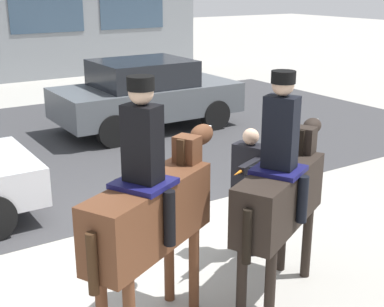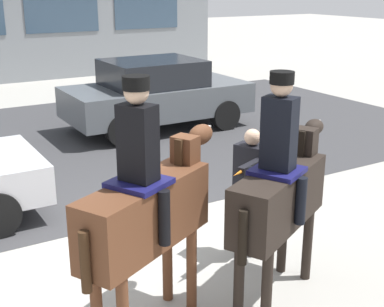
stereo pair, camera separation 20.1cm
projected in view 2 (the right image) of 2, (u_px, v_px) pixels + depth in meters
The scene contains 6 objects.
ground_plane at pixel (133, 238), 7.25m from camera, with size 80.00×80.00×0.00m, color #9E9B93.
road_surface at pixel (37, 149), 11.14m from camera, with size 18.65×8.50×0.01m.
mounted_horse_lead at pixel (148, 207), 4.97m from camera, with size 1.87×1.16×2.56m.
mounted_horse_companion at pixel (280, 190), 5.56m from camera, with size 1.81×1.13×2.51m.
pedestrian_bystander at pixel (251, 183), 6.54m from camera, with size 0.77×0.69×1.65m.
street_car_far_lane at pixel (156, 94), 12.47m from camera, with size 4.24×2.07×1.63m.
Camera 2 is at (-2.65, -6.05, 3.31)m, focal length 50.00 mm.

